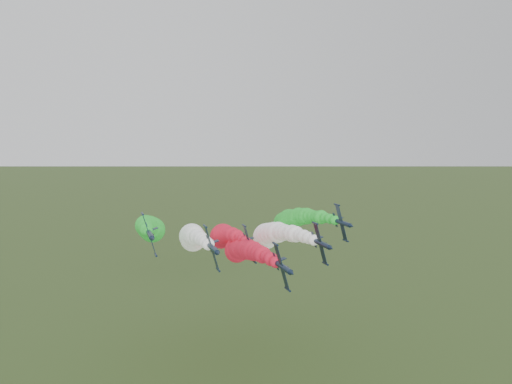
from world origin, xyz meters
TOP-DOWN VIEW (x-y plane):
  - jet_lead at (0.33, 20.45)m, footprint 10.94×58.98m
  - jet_inner_left at (-9.69, 29.72)m, footprint 10.90×58.94m
  - jet_inner_right at (11.87, 30.92)m, footprint 11.38×59.42m
  - jet_outer_left at (-19.52, 39.63)m, footprint 10.86×58.91m
  - jet_outer_right at (21.67, 40.75)m, footprint 11.15×59.19m
  - jet_trail at (1.92, 44.87)m, footprint 11.25×59.30m

SIDE VIEW (x-z plane):
  - jet_trail at x=1.92m, z-range 24.12..40.86m
  - jet_lead at x=0.33m, z-range 25.53..41.94m
  - jet_inner_right at x=11.87m, z-range 26.31..43.17m
  - jet_inner_left at x=-9.69m, z-range 27.47..43.85m
  - jet_outer_right at x=21.67m, z-range 28.35..44.97m
  - jet_outer_left at x=-19.52m, z-range 28.65..44.99m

